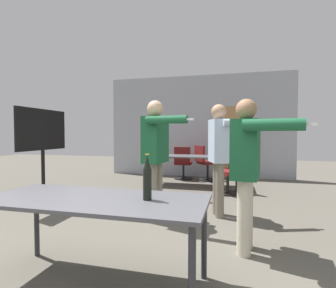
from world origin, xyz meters
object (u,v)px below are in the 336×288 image
person_center_tall (247,161)px  office_chair_side_rolled (183,164)px  office_chair_near_pushed (230,173)px  person_far_watching (156,148)px  person_right_polo (219,148)px  person_near_casual (154,142)px  office_chair_far_right (205,164)px  tv_screen (43,145)px  beer_bottle (147,178)px

person_center_tall → office_chair_side_rolled: 4.53m
person_center_tall → office_chair_near_pushed: 2.85m
person_far_watching → office_chair_side_rolled: 3.57m
person_right_polo → person_center_tall: person_right_polo is taller
person_near_casual → person_center_tall: bearing=36.5°
person_right_polo → office_chair_far_right: bearing=171.8°
tv_screen → office_chair_side_rolled: size_ratio=1.85×
office_chair_far_right → beer_bottle: bearing=-37.5°
person_right_polo → person_near_casual: size_ratio=0.95×
office_chair_far_right → person_center_tall: bearing=-26.6°
person_center_tall → office_chair_far_right: person_center_tall is taller
person_right_polo → person_near_casual: (-1.42, 1.23, 0.05)m
person_near_casual → office_chair_side_rolled: person_near_casual is taller
person_far_watching → office_chair_near_pushed: (1.02, 2.06, -0.63)m
person_near_casual → office_chair_near_pushed: 1.75m
person_center_tall → person_right_polo: bearing=-154.4°
office_chair_near_pushed → person_near_casual: bearing=58.0°
tv_screen → beer_bottle: size_ratio=4.60×
person_near_casual → person_center_tall: size_ratio=1.11×
tv_screen → person_right_polo: 3.01m
person_near_casual → person_far_watching: size_ratio=1.04×
beer_bottle → office_chair_far_right: bearing=91.0°
office_chair_far_right → beer_bottle: beer_bottle is taller
person_right_polo → office_chair_side_rolled: 3.32m
person_center_tall → office_chair_near_pushed: size_ratio=1.78×
tv_screen → office_chair_near_pushed: bearing=-59.9°
person_near_casual → office_chair_near_pushed: bearing=103.8°
person_near_casual → office_chair_side_rolled: size_ratio=1.98×
person_far_watching → office_chair_near_pushed: size_ratio=1.90×
person_right_polo → office_chair_far_right: size_ratio=1.81×
person_far_watching → beer_bottle: bearing=23.0°
office_chair_far_right → office_chair_near_pushed: office_chair_far_right is taller
tv_screen → office_chair_near_pushed: tv_screen is taller
office_chair_far_right → office_chair_side_rolled: 0.62m
office_chair_far_right → beer_bottle: (0.09, -5.13, 0.46)m
office_chair_far_right → office_chair_near_pushed: size_ratio=1.03×
tv_screen → person_right_polo: size_ratio=0.99×
tv_screen → person_near_casual: size_ratio=0.94×
office_chair_far_right → office_chair_side_rolled: (-0.62, 0.02, -0.03)m
person_center_tall → person_far_watching: bearing=-111.9°
office_chair_near_pushed → beer_bottle: (-0.59, -3.71, 0.48)m
office_chair_near_pushed → tv_screen: bearing=74.5°
person_right_polo → office_chair_side_rolled: size_ratio=1.88×
person_near_casual → office_chair_side_rolled: bearing=171.9°
office_chair_far_right → office_chair_side_rolled: office_chair_far_right is taller
office_chair_near_pushed → beer_bottle: 3.79m
person_far_watching → office_chair_far_right: (0.33, 3.48, -0.60)m
person_far_watching → beer_bottle: 1.71m
person_near_casual → office_chair_far_right: bearing=154.1°
office_chair_far_right → tv_screen: bearing=-75.8°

